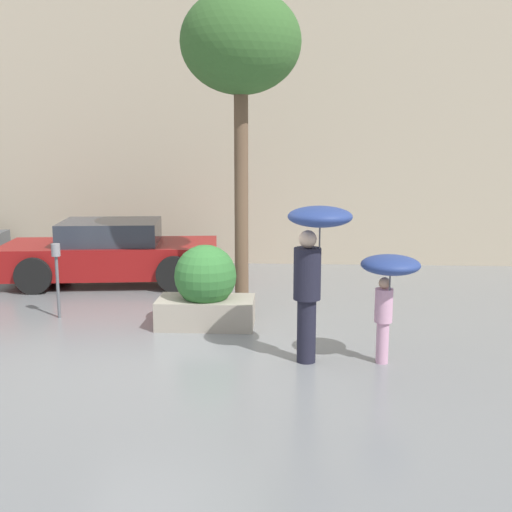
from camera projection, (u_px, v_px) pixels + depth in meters
name	position (u px, v px, depth m)	size (l,w,h in m)	color
ground_plane	(168.00, 352.00, 8.71)	(40.00, 40.00, 0.00)	slate
building_facade	(219.00, 132.00, 14.56)	(18.00, 0.30, 6.00)	#B7A88E
planter_box	(206.00, 289.00, 9.83)	(1.48, 0.95, 1.27)	#9E9384
person_adult	(314.00, 251.00, 8.05)	(0.81, 0.81, 2.04)	#1E1E2D
person_child	(389.00, 277.00, 8.03)	(0.74, 0.74, 1.43)	#D199B7
parked_car_near	(111.00, 253.00, 12.85)	(4.39, 2.34, 1.25)	maroon
street_tree	(241.00, 47.00, 10.37)	(1.97, 1.97, 5.24)	brown
parking_meter	(57.00, 265.00, 10.24)	(0.14, 0.14, 1.21)	#595B60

